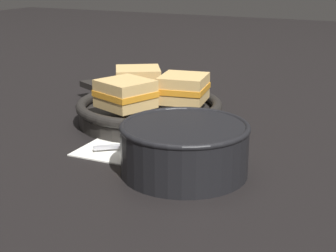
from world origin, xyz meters
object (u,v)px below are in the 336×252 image
at_px(spoon, 163,143).
at_px(sandwich_near_right, 125,94).
at_px(skillet, 149,111).
at_px(sandwich_far_left, 183,88).
at_px(soup_bowl, 185,145).
at_px(sandwich_near_left, 138,80).

height_order(spoon, sandwich_near_right, sandwich_near_right).
relative_size(spoon, skillet, 0.37).
bearing_deg(sandwich_far_left, sandwich_near_right, -131.90).
bearing_deg(soup_bowl, sandwich_near_left, 131.54).
xyz_separation_m(spoon, skillet, (-0.08, 0.11, 0.01)).
xyz_separation_m(spoon, sandwich_near_right, (-0.09, 0.05, 0.06)).
distance_m(sandwich_near_left, sandwich_far_left, 0.11).
xyz_separation_m(sandwich_near_left, sandwich_far_left, (0.10, -0.02, 0.00)).
bearing_deg(spoon, skillet, 88.65).
bearing_deg(sandwich_near_right, sandwich_far_left, 48.10).
relative_size(soup_bowl, skillet, 0.50).
height_order(soup_bowl, sandwich_far_left, sandwich_far_left).
bearing_deg(skillet, sandwich_near_left, 137.53).
relative_size(skillet, sandwich_near_right, 3.30).
height_order(spoon, sandwich_near_left, sandwich_near_left).
distance_m(skillet, sandwich_near_left, 0.07).
distance_m(skillet, sandwich_far_left, 0.08).
relative_size(soup_bowl, sandwich_near_left, 1.56).
distance_m(soup_bowl, sandwich_far_left, 0.22).
height_order(skillet, sandwich_far_left, sandwich_far_left).
distance_m(sandwich_near_right, sandwich_far_left, 0.11).
bearing_deg(sandwich_near_right, spoon, -27.01).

